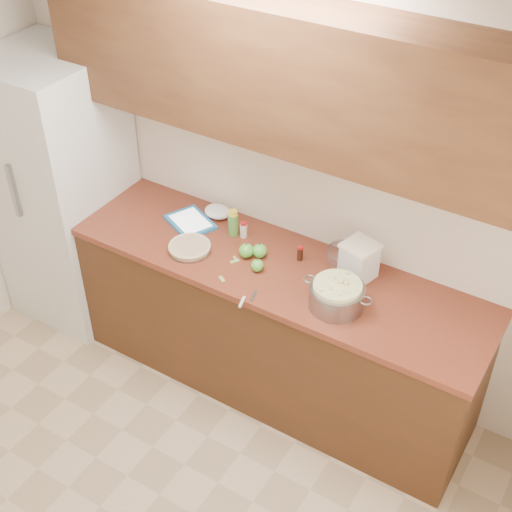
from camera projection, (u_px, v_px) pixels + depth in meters
The scene contains 20 objects.
room_shell at pixel (58, 385), 2.72m from camera, with size 3.60×3.60×3.60m.
counter_run at pixel (259, 320), 4.22m from camera, with size 2.64×0.68×0.92m.
upper_cabinets at pixel (277, 74), 3.41m from camera, with size 2.60×0.34×0.70m, color brown.
fridge at pixel (64, 191), 4.52m from camera, with size 0.70×0.70×1.80m, color silver.
pie at pixel (190, 248), 3.99m from camera, with size 0.25×0.25×0.04m.
colander at pixel (337, 295), 3.60m from camera, with size 0.38×0.28×0.14m.
flour_canister at pixel (359, 260), 3.76m from camera, with size 0.21×0.21×0.21m.
tablet at pixel (190, 222), 4.20m from camera, with size 0.34×0.31×0.02m.
paring_knife at pixel (244, 301), 3.66m from camera, with size 0.06×0.16×0.02m.
lemon_bottle at pixel (233, 223), 4.08m from camera, with size 0.06×0.06×0.16m.
cinnamon_shaker at pixel (244, 230), 4.07m from camera, with size 0.04×0.04×0.10m.
vanilla_bottle at pixel (300, 253), 3.91m from camera, with size 0.03×0.03×0.09m.
mixing_bowl at pixel (345, 254), 3.91m from camera, with size 0.20×0.20×0.07m.
paper_towel at pixel (218, 211), 4.24m from camera, with size 0.17×0.14×0.07m, color white.
apple_left at pixel (246, 251), 3.93m from camera, with size 0.08×0.08×0.10m.
apple_center at pixel (260, 251), 3.93m from camera, with size 0.08×0.08×0.09m.
apple_front at pixel (257, 266), 3.84m from camera, with size 0.07×0.07×0.08m.
peel_a at pixel (222, 279), 3.80m from camera, with size 0.05×0.02×0.00m, color #90B357.
peel_b at pixel (235, 258), 3.95m from camera, with size 0.03×0.01×0.00m, color #90B357.
peel_c at pixel (235, 261), 3.92m from camera, with size 0.05×0.02×0.00m, color #90B357.
Camera 1 is at (1.60, -1.16, 3.36)m, focal length 50.00 mm.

